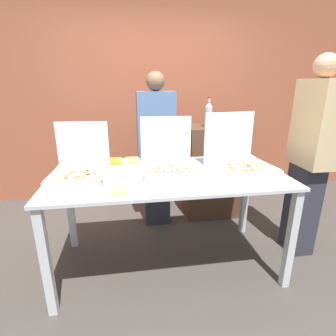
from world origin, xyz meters
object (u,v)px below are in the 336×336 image
Objects in this scene: pizza_box_near_left at (238,160)px; soda_bottle at (209,114)px; soda_can_colored at (232,123)px; soda_can_silver at (223,122)px; person_guest_plaid at (156,149)px; paper_plate_front_center at (120,190)px; pizza_box_far_left at (169,163)px; person_guest_cap at (310,157)px; pizza_box_near_right at (80,168)px; veggie_tray at (124,163)px.

soda_bottle reaches higher than pizza_box_near_left.
pizza_box_near_left is 0.89m from soda_bottle.
soda_can_silver is at bearing 146.62° from soda_can_colored.
pizza_box_near_left is at bearing 129.57° from person_guest_plaid.
pizza_box_far_left is at bearing 44.15° from paper_plate_front_center.
soda_bottle is 0.18× the size of person_guest_cap.
soda_bottle is at bearing 151.21° from soda_can_silver.
person_guest_plaid is at bearing 71.41° from paper_plate_front_center.
pizza_box_near_right reaches higher than soda_can_colored.
soda_can_silver is (0.14, 0.76, 0.21)m from pizza_box_near_left.
person_guest_cap is at bearing -49.86° from soda_bottle.
pizza_box_near_right is at bearing -140.08° from veggie_tray.
pizza_box_far_left is at bearing -139.93° from soda_can_colored.
soda_bottle is 0.19m from soda_can_silver.
soda_bottle is at bearing 50.84° from paper_plate_front_center.
soda_can_colored is at bearing 20.56° from veggie_tray.
pizza_box_far_left is 1.08m from soda_can_colored.
person_guest_plaid is (0.37, 1.11, -0.00)m from paper_plate_front_center.
person_guest_plaid reaches higher than soda_can_silver.
veggie_tray is at bearing 158.02° from pizza_box_near_left.
person_guest_cap is at bearing 4.24° from pizza_box_near_right.
soda_can_colored is at bearing 177.08° from person_guest_plaid.
person_guest_cap reaches higher than pizza_box_near_left.
veggie_tray is (-0.97, 0.26, -0.06)m from pizza_box_near_left.
paper_plate_front_center is at bearing -138.54° from soda_can_colored.
person_guest_plaid is 0.93× the size of person_guest_cap.
veggie_tray is 0.19× the size of person_guest_cap.
soda_bottle is at bearing 84.07° from pizza_box_near_left.
pizza_box_far_left is 1.35× the size of veggie_tray.
pizza_box_near_right is at bearing 173.77° from pizza_box_near_left.
veggie_tray is at bearing 87.97° from paper_plate_front_center.
person_guest_cap is (1.29, -0.02, 0.00)m from pizza_box_far_left.
soda_can_silver is 0.09m from soda_can_colored.
soda_can_silver reaches higher than veggie_tray.
pizza_box_far_left is at bearing 89.21° from person_guest_cap.
soda_bottle is at bearing 40.14° from person_guest_cap.
soda_can_silver reaches higher than paper_plate_front_center.
soda_can_silver is (1.44, 0.77, 0.22)m from pizza_box_near_right.
veggie_tray is at bearing -148.81° from soda_bottle.
paper_plate_front_center is 0.12× the size of person_guest_plaid.
veggie_tray is (0.02, 0.62, 0.01)m from paper_plate_front_center.
person_guest_cap is at bearing 12.30° from paper_plate_front_center.
pizza_box_near_left is 1.56× the size of veggie_tray.
person_guest_plaid is 1.51m from person_guest_cap.
pizza_box_far_left is 1.29m from person_guest_cap.
pizza_box_near_right is 0.43m from veggie_tray.
paper_plate_front_center is 1.17m from person_guest_plaid.
person_guest_plaid reaches higher than soda_bottle.
soda_bottle is 0.71m from person_guest_plaid.
pizza_box_far_left is 0.86× the size of pizza_box_near_left.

